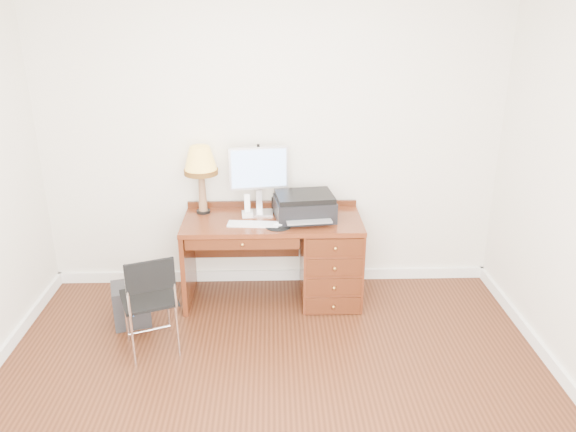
{
  "coord_description": "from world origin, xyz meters",
  "views": [
    {
      "loc": [
        0.0,
        -3.0,
        2.47
      ],
      "look_at": [
        0.13,
        1.2,
        0.85
      ],
      "focal_mm": 35.0,
      "sensor_mm": 36.0,
      "label": 1
    }
  ],
  "objects_px": {
    "leg_lamp": "(201,165)",
    "monitor": "(259,172)",
    "desk": "(310,254)",
    "equipment_box": "(131,304)",
    "chair": "(146,295)",
    "printer": "(304,206)",
    "phone": "(247,210)"
  },
  "relations": [
    {
      "from": "leg_lamp",
      "to": "phone",
      "type": "height_order",
      "value": "leg_lamp"
    },
    {
      "from": "printer",
      "to": "chair",
      "type": "bearing_deg",
      "value": -152.28
    },
    {
      "from": "monitor",
      "to": "chair",
      "type": "distance_m",
      "value": 1.4
    },
    {
      "from": "phone",
      "to": "desk",
      "type": "bearing_deg",
      "value": -12.06
    },
    {
      "from": "desk",
      "to": "printer",
      "type": "height_order",
      "value": "printer"
    },
    {
      "from": "printer",
      "to": "leg_lamp",
      "type": "bearing_deg",
      "value": 162.89
    },
    {
      "from": "desk",
      "to": "leg_lamp",
      "type": "distance_m",
      "value": 1.21
    },
    {
      "from": "leg_lamp",
      "to": "chair",
      "type": "height_order",
      "value": "leg_lamp"
    },
    {
      "from": "monitor",
      "to": "equipment_box",
      "type": "relative_size",
      "value": 1.75
    },
    {
      "from": "chair",
      "to": "leg_lamp",
      "type": "bearing_deg",
      "value": 50.96
    },
    {
      "from": "desk",
      "to": "phone",
      "type": "height_order",
      "value": "phone"
    },
    {
      "from": "chair",
      "to": "monitor",
      "type": "bearing_deg",
      "value": 29.01
    },
    {
      "from": "monitor",
      "to": "printer",
      "type": "bearing_deg",
      "value": -31.08
    },
    {
      "from": "phone",
      "to": "chair",
      "type": "height_order",
      "value": "phone"
    },
    {
      "from": "leg_lamp",
      "to": "equipment_box",
      "type": "relative_size",
      "value": 1.77
    },
    {
      "from": "printer",
      "to": "equipment_box",
      "type": "xyz_separation_m",
      "value": [
        -1.42,
        -0.38,
        -0.69
      ]
    },
    {
      "from": "printer",
      "to": "chair",
      "type": "distance_m",
      "value": 1.48
    },
    {
      "from": "phone",
      "to": "equipment_box",
      "type": "xyz_separation_m",
      "value": [
        -0.94,
        -0.44,
        -0.64
      ]
    },
    {
      "from": "desk",
      "to": "leg_lamp",
      "type": "xyz_separation_m",
      "value": [
        -0.92,
        0.16,
        0.77
      ]
    },
    {
      "from": "leg_lamp",
      "to": "desk",
      "type": "bearing_deg",
      "value": -10.04
    },
    {
      "from": "chair",
      "to": "equipment_box",
      "type": "height_order",
      "value": "chair"
    },
    {
      "from": "chair",
      "to": "equipment_box",
      "type": "relative_size",
      "value": 2.43
    },
    {
      "from": "equipment_box",
      "to": "printer",
      "type": "bearing_deg",
      "value": -1.31
    },
    {
      "from": "desk",
      "to": "monitor",
      "type": "bearing_deg",
      "value": 160.2
    },
    {
      "from": "monitor",
      "to": "leg_lamp",
      "type": "height_order",
      "value": "leg_lamp"
    },
    {
      "from": "printer",
      "to": "phone",
      "type": "relative_size",
      "value": 2.71
    },
    {
      "from": "monitor",
      "to": "desk",
      "type": "bearing_deg",
      "value": -29.49
    },
    {
      "from": "leg_lamp",
      "to": "monitor",
      "type": "bearing_deg",
      "value": -1.02
    },
    {
      "from": "phone",
      "to": "equipment_box",
      "type": "relative_size",
      "value": 0.59
    },
    {
      "from": "equipment_box",
      "to": "chair",
      "type": "bearing_deg",
      "value": -77.27
    },
    {
      "from": "leg_lamp",
      "to": "chair",
      "type": "distance_m",
      "value": 1.23
    },
    {
      "from": "desk",
      "to": "equipment_box",
      "type": "distance_m",
      "value": 1.54
    }
  ]
}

